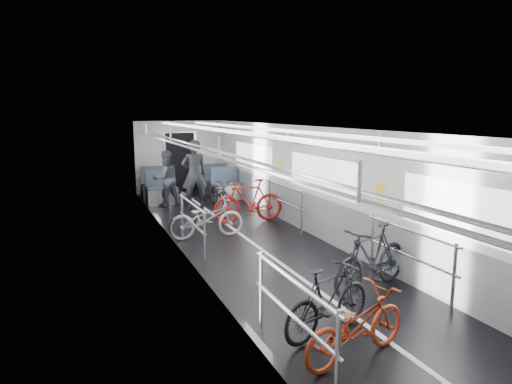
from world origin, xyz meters
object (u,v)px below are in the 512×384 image
Objects in this scene: bike_left_mid at (329,300)px; person_seated at (166,179)px; person_standing at (194,174)px; bike_left_near at (356,325)px; bike_right_far at (249,201)px; bike_aisle at (220,193)px; bike_right_near at (372,258)px; bike_left_far at (206,218)px.

person_seated is at bearing -15.04° from bike_left_mid.
person_seated is (-0.69, 0.64, -0.17)m from person_standing.
person_standing is (0.34, 8.45, 0.57)m from bike_left_near.
bike_left_near is 0.85× the size of bike_right_far.
bike_left_mid is at bearing -98.37° from bike_aisle.
bike_right_far reaches higher than bike_right_near.
person_standing is at bearing -15.96° from bike_left_near.
person_standing is at bearing 120.03° from person_seated.
bike_left_near is 2.07m from bike_right_near.
bike_left_mid is at bearing -14.34° from bike_left_near.
bike_left_far is 1.03× the size of bike_aisle.
bike_left_far reaches higher than bike_aisle.
bike_right_near is at bearing -71.23° from bike_left_mid.
person_seated reaches higher than bike_left_mid.
bike_aisle is (1.05, 7.75, -0.03)m from bike_left_mid.
bike_left_far is 0.85× the size of person_standing.
person_seated is at bearing 151.54° from bike_aisle.
person_seated reaches higher than bike_left_near.
bike_left_near is 0.94× the size of person_seated.
bike_left_far is at bearing -15.15° from bike_left_mid.
bike_left_near is 0.95× the size of bike_aisle.
bike_left_near is 1.02× the size of bike_left_mid.
bike_left_far is 1.02× the size of person_seated.
bike_left_far is (-0.18, 5.39, 0.03)m from bike_left_near.
bike_left_mid is 5.89m from bike_right_far.
bike_right_near is at bearing -157.63° from bike_left_far.
bike_right_near is at bearing -88.31° from bike_aisle.
person_standing reaches higher than bike_right_far.
bike_left_near is at bearing -177.36° from bike_left_far.
bike_aisle is at bearing 164.24° from bike_right_near.
person_standing reaches higher than bike_left_far.
person_standing reaches higher than bike_right_near.
bike_right_far is at bearing -87.43° from bike_aisle.
bike_aisle reaches higher than bike_left_near.
bike_right_near is at bearing 102.66° from person_standing.
bike_left_near is at bearing -58.43° from bike_right_near.
bike_left_near is 0.88× the size of bike_right_near.
bike_aisle is at bearing 135.28° from person_seated.
bike_left_mid is at bearing 75.48° from person_seated.
person_seated reaches higher than bike_left_far.
bike_right_far is (1.17, 6.37, 0.14)m from bike_left_near.
bike_left_mid is at bearing -177.03° from bike_left_far.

